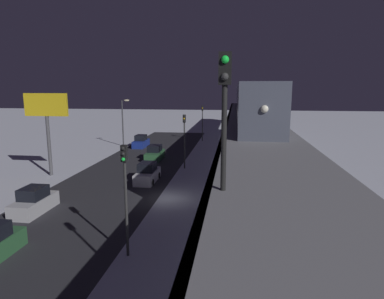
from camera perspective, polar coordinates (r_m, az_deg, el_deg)
ground_plane at (r=28.91m, az=-4.60°, el=-8.45°), size 240.00×240.00×0.00m
avenue_asphalt at (r=30.75m, az=-15.98°, el=-7.66°), size 11.00×85.95×0.01m
elevated_railway at (r=27.04m, az=10.67°, el=2.06°), size 5.00×85.95×6.38m
subway_train at (r=55.85m, az=9.31°, el=9.13°), size 2.94×74.07×3.40m
rail_signal at (r=9.50m, az=5.66°, el=8.83°), size 0.36×0.41×4.00m
sedan_white at (r=34.01m, az=-7.73°, el=-4.22°), size 1.91×4.35×1.97m
sedan_blue at (r=54.23m, az=-8.83°, el=1.28°), size 1.80×4.37×1.97m
sedan_silver at (r=28.32m, az=-25.68°, el=-8.20°), size 1.80×4.16×1.97m
sedan_green at (r=44.24m, az=-6.47°, el=-0.74°), size 1.80×4.48×1.97m
traffic_light_near at (r=18.48m, az=-11.48°, el=-6.00°), size 0.32×0.44×6.40m
traffic_light_mid at (r=38.56m, az=-1.33°, el=2.79°), size 0.32×0.44×6.40m
traffic_light_far at (r=59.30m, az=1.82°, el=5.49°), size 0.32×0.44×6.40m
commercial_billboard at (r=38.37m, az=-23.89°, el=5.81°), size 4.80×0.36×8.90m
street_lamp_far at (r=54.97m, az=-11.73°, el=5.53°), size 1.35×0.44×7.65m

